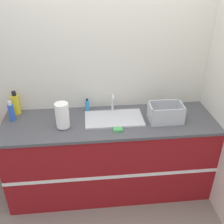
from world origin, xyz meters
name	(u,v)px	position (x,y,z in m)	size (l,w,h in m)	color
ground_plane	(113,207)	(0.00, 0.00, 0.00)	(12.00, 12.00, 0.00)	slate
wall_back	(107,73)	(0.00, 0.68, 1.30)	(4.58, 0.06, 2.60)	beige
wall_right	(222,81)	(1.12, 0.32, 1.30)	(0.06, 2.65, 2.60)	beige
counter_cabinet	(110,155)	(0.00, 0.32, 0.46)	(2.20, 0.67, 0.91)	maroon
sink	(114,118)	(0.04, 0.35, 0.92)	(0.60, 0.35, 0.22)	silver
paper_towel_roll	(62,116)	(-0.47, 0.25, 1.04)	(0.13, 0.13, 0.26)	#4C4C51
dish_rack	(165,114)	(0.56, 0.27, 0.98)	(0.34, 0.22, 0.18)	#B7BABF
bottle_blue	(11,112)	(-1.00, 0.44, 1.00)	(0.06, 0.06, 0.21)	#2D56B7
bottle_yellow	(16,104)	(-0.98, 0.58, 1.02)	(0.08, 0.08, 0.26)	yellow
soap_dispenser	(87,106)	(-0.23, 0.55, 0.98)	(0.05, 0.05, 0.15)	#338CCC
sponge	(118,130)	(0.06, 0.13, 0.92)	(0.09, 0.06, 0.02)	#4CB259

